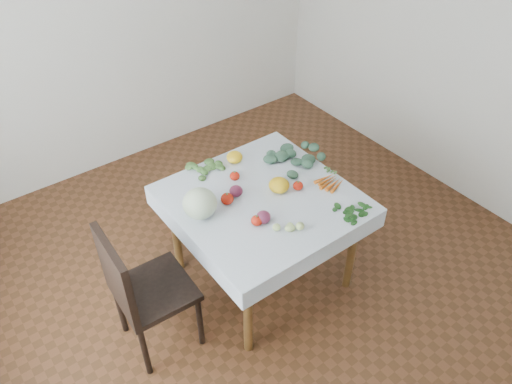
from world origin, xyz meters
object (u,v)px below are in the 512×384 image
Objects in this scene: cabbage at (200,203)px; carrot_bunch at (331,182)px; heirloom_back at (234,157)px; chair at (139,288)px; table at (262,209)px.

carrot_bunch is (0.86, -0.25, -0.08)m from cabbage.
cabbage is at bearing -145.52° from heirloom_back.
heirloom_back is at bearing 122.48° from carrot_bunch.
cabbage reaches higher than carrot_bunch.
chair reaches higher than cabbage.
cabbage is at bearing 13.26° from chair.
cabbage reaches higher than table.
heirloom_back is at bearing 24.43° from chair.
carrot_bunch is at bearing -18.91° from table.
table is 0.49m from carrot_bunch.
heirloom_back is 0.66× the size of carrot_bunch.
cabbage is at bearing 166.77° from table.
carrot_bunch is at bearing -5.33° from chair.
chair is at bearing -166.74° from cabbage.
chair is 4.56× the size of cabbage.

